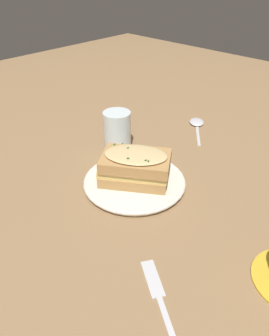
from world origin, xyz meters
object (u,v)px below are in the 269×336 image
Objects in this scene: dinner_plate at (134,182)px; fork at (159,297)px; spoon at (197,123)px; water_glass at (117,131)px; sandwich at (135,167)px.

dinner_plate is 0.29m from fork.
dinner_plate is at bearing 83.87° from fork.
spoon is (-0.30, 0.54, 0.00)m from fork.
spoon is at bearing 74.41° from water_glass.
sandwich is at bearing 83.68° from fork.
fork is at bearing -39.07° from dinner_plate.
fork is 1.11× the size of spoon.
spoon is at bearing 62.20° from fork.
dinner_plate is at bearing -31.47° from water_glass.
spoon is (-0.08, 0.36, -0.05)m from sandwich.
fork is (0.38, -0.28, -0.05)m from water_glass.
sandwich is 1.18× the size of spoon.
sandwich is 0.37m from spoon.
water_glass is 0.61× the size of fork.
sandwich reaches higher than spoon.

